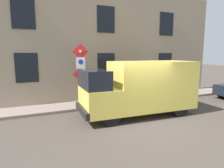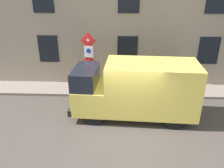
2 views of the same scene
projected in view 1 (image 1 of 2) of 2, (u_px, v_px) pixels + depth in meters
ground_plane at (145, 122)px, 8.25m from camera, size 80.00×80.00×0.00m
sidewalk_slab at (111, 102)px, 11.36m from camera, size 1.61×17.94×0.14m
building_facade at (104, 45)px, 11.90m from camera, size 0.75×15.94×6.68m
sign_post_stacked at (81, 68)px, 9.72m from camera, size 0.19×0.55×3.08m
delivery_van at (140, 87)px, 9.04m from camera, size 2.27×5.42×2.50m
bicycle_purple at (153, 90)px, 12.76m from camera, size 0.46×1.71×0.89m
bicycle_black at (141, 91)px, 12.38m from camera, size 0.46×1.72×0.89m
bicycle_blue at (128, 92)px, 12.00m from camera, size 0.46×1.71×0.89m
pedestrian at (132, 84)px, 11.62m from camera, size 0.43×0.48×1.72m
litter_bin at (145, 92)px, 11.67m from camera, size 0.44×0.44×0.90m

